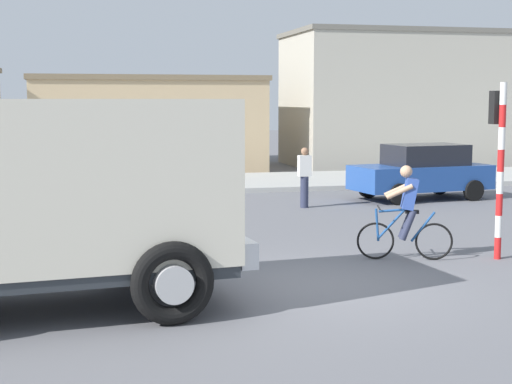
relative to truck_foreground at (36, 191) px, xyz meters
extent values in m
plane|color=slate|center=(4.18, 0.47, -1.67)|extent=(120.00, 120.00, 0.00)
cube|color=#ADADA8|center=(4.18, 15.02, -1.59)|extent=(80.00, 5.00, 0.16)
cube|color=silver|center=(-0.03, 0.00, 0.13)|extent=(5.42, 3.00, 2.20)
cube|color=#2D3338|center=(-0.03, 0.00, -1.05)|extent=(5.31, 2.94, 0.16)
cube|color=silver|center=(2.66, 0.26, -0.87)|extent=(0.47, 2.39, 0.36)
cube|color=black|center=(2.51, 0.25, 0.63)|extent=(0.33, 2.13, 0.70)
torus|color=black|center=(1.45, 1.43, -1.12)|extent=(1.12, 0.35, 1.10)
cylinder|color=beige|center=(1.45, 1.43, -1.12)|extent=(0.52, 0.35, 0.50)
torus|color=black|center=(1.70, -1.12, -1.12)|extent=(1.12, 0.35, 1.10)
cylinder|color=beige|center=(1.70, -1.12, -1.12)|extent=(0.52, 0.35, 0.50)
torus|color=black|center=(5.82, 2.19, -1.33)|extent=(0.66, 0.24, 0.68)
torus|color=black|center=(6.82, 1.87, -1.33)|extent=(0.66, 0.24, 0.68)
cylinder|color=#1E4C8C|center=(6.15, 2.08, -0.76)|extent=(0.58, 0.22, 0.09)
cylinder|color=#1E4C8C|center=(6.09, 2.10, -1.01)|extent=(0.50, 0.19, 0.57)
cylinder|color=#1E4C8C|center=(6.63, 1.94, -1.06)|extent=(0.43, 0.17, 0.57)
cylinder|color=#1E4C8C|center=(5.84, 2.18, -1.03)|extent=(0.10, 0.07, 0.59)
cylinder|color=black|center=(5.87, 2.17, -0.72)|extent=(0.18, 0.49, 0.03)
cube|color=black|center=(6.44, 2.00, -0.79)|extent=(0.26, 0.19, 0.06)
cube|color=#3351A8|center=(6.39, 2.01, -0.46)|extent=(0.38, 0.39, 0.59)
sphere|color=tan|center=(6.32, 2.03, -0.06)|extent=(0.22, 0.22, 0.22)
cylinder|color=#2D334C|center=(6.33, 1.92, -1.02)|extent=(0.33, 0.21, 0.57)
cylinder|color=tan|center=(6.15, 1.92, -0.41)|extent=(0.50, 0.23, 0.29)
cylinder|color=#2D334C|center=(6.39, 2.11, -1.02)|extent=(0.33, 0.21, 0.57)
cylinder|color=tan|center=(6.24, 2.22, -0.41)|extent=(0.50, 0.23, 0.29)
cylinder|color=red|center=(8.00, 1.70, -1.47)|extent=(0.12, 0.12, 0.40)
cylinder|color=white|center=(8.00, 1.70, -1.07)|extent=(0.12, 0.12, 0.40)
cylinder|color=red|center=(8.00, 1.70, -0.67)|extent=(0.12, 0.12, 0.40)
cylinder|color=white|center=(8.00, 1.70, -0.27)|extent=(0.12, 0.12, 0.40)
cylinder|color=red|center=(8.00, 1.70, 0.13)|extent=(0.12, 0.12, 0.40)
cylinder|color=white|center=(8.00, 1.70, 0.53)|extent=(0.12, 0.12, 0.40)
cylinder|color=red|center=(8.00, 1.70, 0.93)|extent=(0.12, 0.12, 0.40)
cylinder|color=white|center=(8.00, 1.70, 1.33)|extent=(0.12, 0.12, 0.40)
cube|color=black|center=(8.00, 1.88, 1.08)|extent=(0.24, 0.20, 0.60)
sphere|color=green|center=(8.00, 2.00, 1.08)|extent=(0.14, 0.14, 0.14)
cube|color=#234C9E|center=(10.36, 9.95, -1.02)|extent=(4.20, 2.23, 0.70)
cube|color=black|center=(10.51, 9.97, -0.37)|extent=(2.38, 1.73, 0.60)
cylinder|color=black|center=(9.25, 8.94, -1.37)|extent=(0.62, 0.26, 0.60)
cylinder|color=black|center=(9.02, 10.62, -1.37)|extent=(0.62, 0.26, 0.60)
cylinder|color=black|center=(11.71, 9.28, -1.37)|extent=(0.62, 0.26, 0.60)
cylinder|color=black|center=(11.47, 10.96, -1.37)|extent=(0.62, 0.26, 0.60)
cylinder|color=black|center=(-0.96, 6.22, -1.37)|extent=(0.63, 0.32, 0.60)
cylinder|color=black|center=(-0.56, 7.87, -1.37)|extent=(0.63, 0.32, 0.60)
cylinder|color=black|center=(-1.25, 11.20, -1.37)|extent=(0.62, 0.26, 0.60)
cylinder|color=#2D334C|center=(6.56, 9.04, -1.24)|extent=(0.22, 0.22, 0.85)
cube|color=white|center=(6.56, 9.04, -0.54)|extent=(0.34, 0.22, 0.56)
sphere|color=#9E7051|center=(6.56, 9.04, -0.15)|extent=(0.20, 0.20, 0.20)
cube|color=#D1B284|center=(3.53, 22.66, 0.15)|extent=(9.07, 7.92, 3.63)
cube|color=#7D6B4F|center=(3.53, 22.66, 2.06)|extent=(9.26, 8.08, 0.20)
cube|color=#B2AD9E|center=(14.33, 21.40, 1.15)|extent=(8.92, 5.33, 5.63)
cube|color=slate|center=(14.33, 21.40, 4.07)|extent=(9.10, 5.44, 0.20)
camera|label=1|loc=(0.47, -10.89, 1.22)|focal=54.75mm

